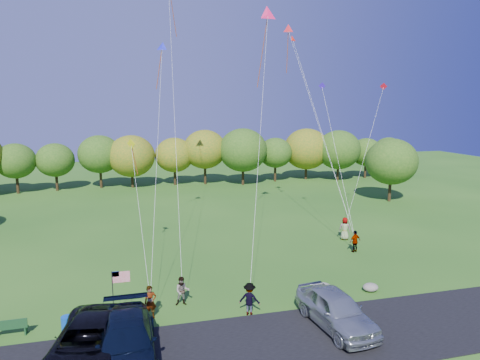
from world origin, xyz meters
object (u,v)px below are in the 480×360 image
at_px(minivan_silver, 336,309).
at_px(flyer_e, 345,229).
at_px(flyer_a, 150,302).
at_px(park_bench, 10,327).
at_px(trash_barrel, 67,324).
at_px(minivan_navy, 127,342).
at_px(flyer_c, 250,299).
at_px(minivan_dark, 88,343).
at_px(flyer_b, 182,291).
at_px(flyer_d, 355,241).

relative_size(minivan_silver, flyer_e, 2.84).
bearing_deg(flyer_a, minivan_silver, -31.07).
xyz_separation_m(park_bench, trash_barrel, (2.65, -0.26, -0.06)).
relative_size(minivan_navy, flyer_a, 3.48).
bearing_deg(flyer_c, minivan_silver, 175.08).
xyz_separation_m(flyer_a, flyer_e, (16.56, 9.79, 0.06)).
relative_size(minivan_dark, park_bench, 4.01).
height_order(minivan_silver, flyer_b, minivan_silver).
bearing_deg(minivan_dark, flyer_c, 27.17).
height_order(minivan_navy, flyer_e, flyer_e).
height_order(flyer_a, trash_barrel, flyer_a).
relative_size(minivan_silver, flyer_a, 3.01).
xyz_separation_m(flyer_c, flyer_d, (10.61, 7.66, -0.04)).
height_order(minivan_navy, park_bench, minivan_navy).
height_order(flyer_b, flyer_e, flyer_e).
distance_m(minivan_dark, flyer_c, 8.41).
bearing_deg(minivan_dark, flyer_d, 38.36).
bearing_deg(flyer_a, flyer_b, 20.55).
bearing_deg(flyer_d, trash_barrel, 7.71).
relative_size(flyer_e, trash_barrel, 2.32).
height_order(minivan_navy, flyer_a, minivan_navy).
bearing_deg(minivan_dark, flyer_a, 60.39).
bearing_deg(flyer_b, flyer_c, -24.60).
distance_m(minivan_navy, trash_barrel, 4.52).
distance_m(minivan_dark, flyer_e, 23.47).
relative_size(minivan_navy, minivan_silver, 1.15).
bearing_deg(park_bench, flyer_d, 15.95).
xyz_separation_m(minivan_silver, flyer_c, (-3.87, 2.43, -0.09)).
height_order(minivan_silver, flyer_c, minivan_silver).
bearing_deg(flyer_a, flyer_c, -20.85).
xyz_separation_m(flyer_b, flyer_c, (3.38, -2.03, 0.06)).
relative_size(minivan_silver, park_bench, 3.37).
bearing_deg(flyer_c, flyer_a, 17.14).
distance_m(flyer_c, flyer_e, 15.61).
xyz_separation_m(minivan_dark, flyer_c, (8.02, 2.53, -0.06)).
distance_m(minivan_dark, minivan_silver, 11.89).
bearing_deg(minivan_navy, park_bench, 146.08).
xyz_separation_m(minivan_navy, park_bench, (-5.57, 3.66, -0.49)).
bearing_deg(flyer_a, minivan_dark, -140.14).
bearing_deg(flyer_d, minivan_silver, 44.19).
bearing_deg(park_bench, trash_barrel, -6.61).
bearing_deg(minivan_silver, flyer_c, 141.31).
xyz_separation_m(minivan_dark, minivan_navy, (1.63, -0.38, 0.01)).
bearing_deg(trash_barrel, minivan_dark, -66.89).
bearing_deg(minivan_navy, minivan_silver, 2.12).
xyz_separation_m(minivan_dark, minivan_silver, (11.89, 0.10, 0.03)).
bearing_deg(flyer_d, flyer_c, 23.78).
distance_m(flyer_d, trash_barrel, 21.18).
relative_size(minivan_dark, flyer_a, 3.59).
bearing_deg(park_bench, flyer_a, 0.30).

